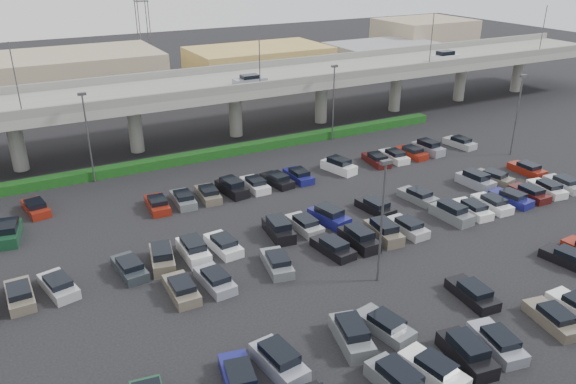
{
  "coord_description": "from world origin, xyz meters",
  "views": [
    {
      "loc": [
        -24.51,
        -38.43,
        24.65
      ],
      "look_at": [
        -0.12,
        6.95,
        2.0
      ],
      "focal_mm": 35.0,
      "sensor_mm": 36.0,
      "label": 1
    }
  ],
  "objects": [
    {
      "name": "overpass",
      "position": [
        -0.18,
        31.97,
        6.97
      ],
      "size": [
        150.0,
        13.0,
        15.8
      ],
      "color": "gray",
      "rests_on": "ground"
    },
    {
      "name": "distant_buildings",
      "position": [
        12.38,
        61.81,
        3.74
      ],
      "size": [
        138.0,
        24.0,
        9.0
      ],
      "color": "gray",
      "rests_on": "ground"
    },
    {
      "name": "parked_cars",
      "position": [
        -0.46,
        -3.67,
        0.62
      ],
      "size": [
        63.03,
        41.67,
        1.67
      ],
      "color": "black",
      "rests_on": "ground"
    },
    {
      "name": "light_poles",
      "position": [
        -4.13,
        2.0,
        6.24
      ],
      "size": [
        66.9,
        48.38,
        10.3
      ],
      "color": "#4A4A4F",
      "rests_on": "ground"
    },
    {
      "name": "ground",
      "position": [
        0.0,
        0.0,
        0.0
      ],
      "size": [
        280.0,
        280.0,
        0.0
      ],
      "primitive_type": "plane",
      "color": "black"
    },
    {
      "name": "hedge",
      "position": [
        0.0,
        25.0,
        0.55
      ],
      "size": [
        66.0,
        1.6,
        1.1
      ],
      "primitive_type": "cube",
      "color": "#103710",
      "rests_on": "ground"
    }
  ]
}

